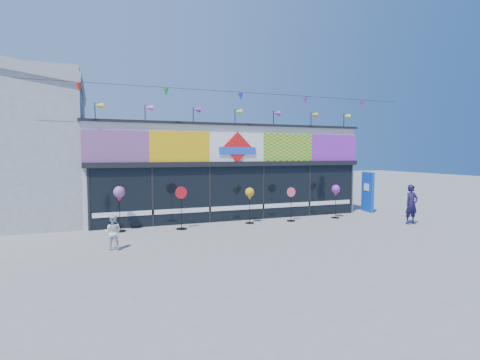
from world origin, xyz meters
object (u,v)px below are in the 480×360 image
blue_sign (368,192)px  spinner_4 (336,191)px  spinner_0 (119,195)px  adult_man (411,204)px  spinner_1 (181,207)px  spinner_2 (250,195)px  spinner_3 (291,203)px  child (113,232)px

blue_sign → spinner_4: bearing=-148.1°
spinner_0 → adult_man: (11.02, -2.67, -0.53)m
blue_sign → spinner_0: bearing=-166.4°
spinner_1 → spinner_2: size_ratio=1.10×
blue_sign → adult_man: bearing=-89.2°
spinner_0 → spinner_4: size_ratio=1.13×
spinner_1 → spinner_3: bearing=0.2°
spinner_2 → spinner_4: size_ratio=0.99×
spinner_3 → spinner_4: 2.24m
blue_sign → spinner_4: 2.76m
blue_sign → spinner_2: 6.62m
blue_sign → spinner_1: bearing=-163.4°
spinner_1 → spinner_2: spinner_1 is taller
blue_sign → spinner_1: size_ratio=1.20×
spinner_2 → spinner_4: bearing=-2.8°
spinner_4 → child: spinner_4 is taller
adult_man → spinner_2: bearing=159.4°
spinner_0 → adult_man: bearing=-13.6°
spinner_2 → child: (-5.35, -2.41, -0.65)m
spinner_4 → child: (-9.36, -2.22, -0.66)m
spinner_0 → adult_man: spinner_0 is taller
adult_man → child: size_ratio=1.53×
blue_sign → spinner_3: bearing=-157.8°
spinner_0 → spinner_2: size_ratio=1.14×
spinner_2 → adult_man: (6.00, -2.47, -0.37)m
spinner_0 → child: size_ratio=1.60×
spinner_1 → child: spinner_1 is taller
blue_sign → adult_man: 3.33m
adult_man → spinner_1: bearing=167.3°
spinner_0 → spinner_4: bearing=-2.5°
spinner_1 → adult_man: size_ratio=1.01×
spinner_2 → spinner_3: size_ratio=1.03×
spinner_1 → spinner_3: spinner_1 is taller
child → spinner_2: bearing=-135.7°
spinner_1 → child: size_ratio=1.55×
spinner_2 → child: spinner_2 is taller
spinner_1 → spinner_4: spinner_1 is taller
spinner_2 → adult_man: bearing=-22.4°
spinner_4 → adult_man: (2.00, -2.28, -0.38)m
blue_sign → child: (-11.92, -3.22, -0.45)m
spinner_3 → child: size_ratio=1.38×
adult_man → child: (-11.35, 0.06, -0.28)m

